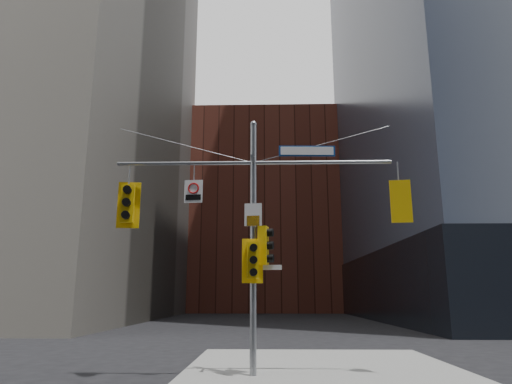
{
  "coord_description": "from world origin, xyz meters",
  "views": [
    {
      "loc": [
        0.42,
        -10.79,
        2.22
      ],
      "look_at": [
        0.08,
        2.0,
        5.13
      ],
      "focal_mm": 32.0,
      "sensor_mm": 36.0,
      "label": 1
    }
  ],
  "objects_px": {
    "signal_assembly": "(253,216)",
    "street_sign_blade": "(307,151)",
    "traffic_light_pole_front": "(253,260)",
    "regulatory_sign_arm": "(193,191)",
    "traffic_light_west_arm": "(128,204)",
    "traffic_light_east_arm": "(400,202)",
    "traffic_light_pole_side": "(265,246)"
  },
  "relations": [
    {
      "from": "signal_assembly",
      "to": "street_sign_blade",
      "type": "xyz_separation_m",
      "value": [
        1.57,
        0.0,
        1.93
      ]
    },
    {
      "from": "traffic_light_pole_front",
      "to": "regulatory_sign_arm",
      "type": "distance_m",
      "value": 2.67
    },
    {
      "from": "traffic_light_west_arm",
      "to": "traffic_light_east_arm",
      "type": "height_order",
      "value": "traffic_light_west_arm"
    },
    {
      "from": "signal_assembly",
      "to": "regulatory_sign_arm",
      "type": "distance_m",
      "value": 1.89
    },
    {
      "from": "traffic_light_east_arm",
      "to": "regulatory_sign_arm",
      "type": "height_order",
      "value": "regulatory_sign_arm"
    },
    {
      "from": "traffic_light_east_arm",
      "to": "street_sign_blade",
      "type": "relative_size",
      "value": 0.74
    },
    {
      "from": "regulatory_sign_arm",
      "to": "traffic_light_east_arm",
      "type": "bearing_deg",
      "value": 5.62
    },
    {
      "from": "traffic_light_pole_front",
      "to": "street_sign_blade",
      "type": "distance_m",
      "value": 3.58
    },
    {
      "from": "traffic_light_west_arm",
      "to": "street_sign_blade",
      "type": "bearing_deg",
      "value": -7.72
    },
    {
      "from": "traffic_light_pole_front",
      "to": "regulatory_sign_arm",
      "type": "xyz_separation_m",
      "value": [
        -1.73,
        0.25,
        2.02
      ]
    },
    {
      "from": "traffic_light_west_arm",
      "to": "traffic_light_pole_side",
      "type": "height_order",
      "value": "traffic_light_west_arm"
    },
    {
      "from": "street_sign_blade",
      "to": "traffic_light_pole_side",
      "type": "bearing_deg",
      "value": 178.06
    },
    {
      "from": "traffic_light_east_arm",
      "to": "traffic_light_pole_side",
      "type": "relative_size",
      "value": 1.13
    },
    {
      "from": "traffic_light_west_arm",
      "to": "street_sign_blade",
      "type": "xyz_separation_m",
      "value": [
        5.2,
        -0.01,
        1.55
      ]
    },
    {
      "from": "traffic_light_pole_side",
      "to": "traffic_light_west_arm",
      "type": "bearing_deg",
      "value": 101.8
    },
    {
      "from": "traffic_light_west_arm",
      "to": "traffic_light_pole_side",
      "type": "relative_size",
      "value": 1.26
    },
    {
      "from": "signal_assembly",
      "to": "street_sign_blade",
      "type": "distance_m",
      "value": 2.49
    },
    {
      "from": "signal_assembly",
      "to": "traffic_light_east_arm",
      "type": "relative_size",
      "value": 6.57
    },
    {
      "from": "signal_assembly",
      "to": "street_sign_blade",
      "type": "height_order",
      "value": "signal_assembly"
    },
    {
      "from": "traffic_light_west_arm",
      "to": "traffic_light_pole_side",
      "type": "bearing_deg",
      "value": -7.83
    },
    {
      "from": "signal_assembly",
      "to": "street_sign_blade",
      "type": "relative_size",
      "value": 4.85
    },
    {
      "from": "signal_assembly",
      "to": "regulatory_sign_arm",
      "type": "xyz_separation_m",
      "value": [
        -1.73,
        -0.02,
        0.75
      ]
    },
    {
      "from": "traffic_light_east_arm",
      "to": "regulatory_sign_arm",
      "type": "bearing_deg",
      "value": 8.33
    },
    {
      "from": "traffic_light_west_arm",
      "to": "traffic_light_pole_front",
      "type": "relative_size",
      "value": 1.12
    },
    {
      "from": "traffic_light_pole_side",
      "to": "street_sign_blade",
      "type": "height_order",
      "value": "street_sign_blade"
    },
    {
      "from": "traffic_light_east_arm",
      "to": "signal_assembly",
      "type": "bearing_deg",
      "value": 8.14
    },
    {
      "from": "traffic_light_west_arm",
      "to": "regulatory_sign_arm",
      "type": "distance_m",
      "value": 1.94
    },
    {
      "from": "signal_assembly",
      "to": "traffic_light_west_arm",
      "type": "height_order",
      "value": "signal_assembly"
    },
    {
      "from": "signal_assembly",
      "to": "street_sign_blade",
      "type": "bearing_deg",
      "value": 0.11
    },
    {
      "from": "traffic_light_pole_front",
      "to": "regulatory_sign_arm",
      "type": "relative_size",
      "value": 1.81
    },
    {
      "from": "traffic_light_pole_side",
      "to": "street_sign_blade",
      "type": "bearing_deg",
      "value": -77.72
    },
    {
      "from": "traffic_light_west_arm",
      "to": "traffic_light_pole_side",
      "type": "xyz_separation_m",
      "value": [
        3.96,
        -0.02,
        -1.22
      ]
    }
  ]
}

